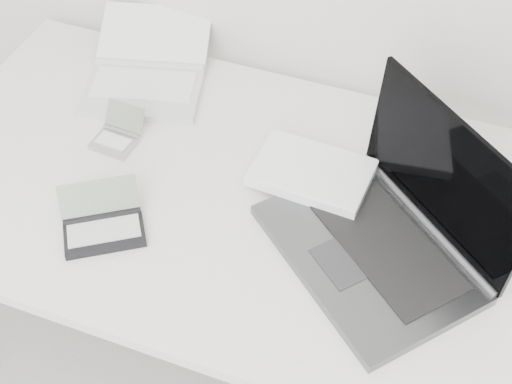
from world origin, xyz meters
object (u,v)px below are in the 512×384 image
(desk, at_px, (276,216))
(laptop_large, at_px, (374,218))
(netbook_open_white, at_px, (146,75))
(palmtop_charcoal, at_px, (103,225))

(desk, distance_m, laptop_large, 0.23)
(laptop_large, bearing_deg, netbook_open_white, -163.02)
(netbook_open_white, height_order, palmtop_charcoal, netbook_open_white)
(netbook_open_white, relative_size, palmtop_charcoal, 1.98)
(desk, xyz_separation_m, palmtop_charcoal, (-0.30, -0.19, 0.06))
(palmtop_charcoal, bearing_deg, laptop_large, -13.72)
(netbook_open_white, bearing_deg, palmtop_charcoal, -88.97)
(laptop_large, bearing_deg, desk, -143.35)
(desk, distance_m, palmtop_charcoal, 0.36)
(laptop_large, relative_size, palmtop_charcoal, 2.66)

